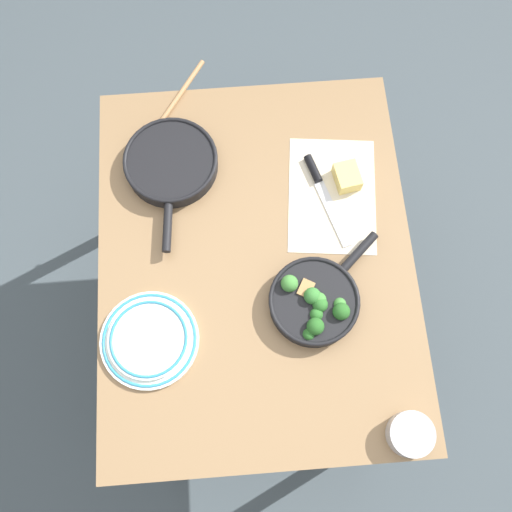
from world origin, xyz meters
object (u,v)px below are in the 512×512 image
at_px(cheese_block, 347,177).
at_px(prep_bowl_steel, 410,434).
at_px(skillet_eggs, 171,163).
at_px(wooden_spoon, 163,119).
at_px(dinner_plate_stack, 149,339).
at_px(skillet_broccoli, 315,301).
at_px(grater_knife, 321,187).

height_order(cheese_block, prep_bowl_steel, prep_bowl_steel).
bearing_deg(skillet_eggs, wooden_spoon, -167.36).
bearing_deg(prep_bowl_steel, cheese_block, -174.63).
xyz_separation_m(skillet_eggs, prep_bowl_steel, (0.78, 0.56, 0.00)).
bearing_deg(dinner_plate_stack, wooden_spoon, 175.57).
distance_m(wooden_spoon, prep_bowl_steel, 1.11).
xyz_separation_m(skillet_broccoli, skillet_eggs, (-0.43, -0.37, -0.00)).
xyz_separation_m(skillet_eggs, grater_knife, (0.10, 0.42, -0.02)).
bearing_deg(grater_knife, dinner_plate_stack, -67.92).
bearing_deg(prep_bowl_steel, skillet_eggs, -144.33).
distance_m(skillet_broccoli, skillet_eggs, 0.57).
bearing_deg(skillet_broccoli, skillet_eggs, 86.95).
distance_m(skillet_eggs, wooden_spoon, 0.16).
height_order(skillet_broccoli, skillet_eggs, skillet_broccoli).
bearing_deg(skillet_broccoli, wooden_spoon, 80.18).
xyz_separation_m(skillet_eggs, cheese_block, (0.08, 0.50, -0.00)).
xyz_separation_m(cheese_block, dinner_plate_stack, (0.42, -0.57, -0.01)).
relative_size(skillet_broccoli, dinner_plate_stack, 1.21).
distance_m(cheese_block, dinner_plate_stack, 0.71).
height_order(skillet_broccoli, prep_bowl_steel, skillet_broccoli).
xyz_separation_m(grater_knife, cheese_block, (-0.02, 0.07, 0.02)).
height_order(skillet_eggs, dinner_plate_stack, skillet_eggs).
height_order(skillet_broccoli, wooden_spoon, skillet_broccoli).
height_order(grater_knife, cheese_block, cheese_block).
bearing_deg(skillet_broccoli, grater_knife, 37.30).
bearing_deg(grater_knife, skillet_broccoli, -26.37).
relative_size(skillet_eggs, dinner_plate_stack, 1.57).
xyz_separation_m(skillet_broccoli, cheese_block, (-0.35, 0.13, -0.01)).
bearing_deg(cheese_block, dinner_plate_stack, -53.67).
relative_size(skillet_eggs, prep_bowl_steel, 3.65).
height_order(skillet_eggs, wooden_spoon, skillet_eggs).
relative_size(dinner_plate_stack, prep_bowl_steel, 2.33).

